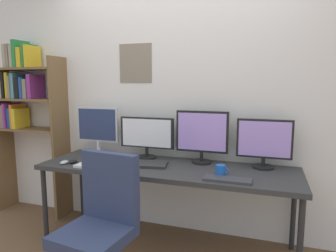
{
  "coord_description": "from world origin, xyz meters",
  "views": [
    {
      "loc": [
        0.82,
        -1.81,
        1.46
      ],
      "look_at": [
        0.0,
        0.65,
        1.09
      ],
      "focal_mm": 32.07,
      "sensor_mm": 36.0,
      "label": 1
    }
  ],
  "objects_px": {
    "mouse_right_side": "(73,161)",
    "coffee_mug": "(221,171)",
    "monitor_far_right": "(264,142)",
    "keyboard_left": "(96,166)",
    "desk": "(166,172)",
    "monitor_center_right": "(202,135)",
    "monitor_center_left": "(147,135)",
    "monitor_far_left": "(98,128)",
    "office_chair": "(100,242)",
    "bookshelf": "(23,101)",
    "keyboard_right": "(227,180)",
    "laptop_closed": "(149,164)",
    "mouse_left_side": "(64,162)"
  },
  "relations": [
    {
      "from": "office_chair",
      "to": "monitor_center_left",
      "type": "height_order",
      "value": "monitor_center_left"
    },
    {
      "from": "office_chair",
      "to": "laptop_closed",
      "type": "relative_size",
      "value": 3.09
    },
    {
      "from": "bookshelf",
      "to": "monitor_far_left",
      "type": "relative_size",
      "value": 3.96
    },
    {
      "from": "mouse_right_side",
      "to": "mouse_left_side",
      "type": "bearing_deg",
      "value": -138.44
    },
    {
      "from": "mouse_left_side",
      "to": "coffee_mug",
      "type": "height_order",
      "value": "coffee_mug"
    },
    {
      "from": "office_chair",
      "to": "monitor_far_left",
      "type": "distance_m",
      "value": 1.29
    },
    {
      "from": "laptop_closed",
      "to": "coffee_mug",
      "type": "distance_m",
      "value": 0.66
    },
    {
      "from": "bookshelf",
      "to": "mouse_right_side",
      "type": "distance_m",
      "value": 1.12
    },
    {
      "from": "monitor_center_left",
      "to": "desk",
      "type": "bearing_deg",
      "value": -38.31
    },
    {
      "from": "monitor_center_left",
      "to": "keyboard_right",
      "type": "height_order",
      "value": "monitor_center_left"
    },
    {
      "from": "monitor_far_left",
      "to": "monitor_center_left",
      "type": "distance_m",
      "value": 0.54
    },
    {
      "from": "monitor_center_left",
      "to": "keyboard_left",
      "type": "bearing_deg",
      "value": -123.37
    },
    {
      "from": "monitor_far_right",
      "to": "office_chair",
      "type": "bearing_deg",
      "value": -136.31
    },
    {
      "from": "keyboard_right",
      "to": "coffee_mug",
      "type": "relative_size",
      "value": 3.35
    },
    {
      "from": "monitor_center_right",
      "to": "coffee_mug",
      "type": "distance_m",
      "value": 0.46
    },
    {
      "from": "monitor_center_left",
      "to": "mouse_left_side",
      "type": "distance_m",
      "value": 0.79
    },
    {
      "from": "bookshelf",
      "to": "monitor_far_right",
      "type": "distance_m",
      "value": 2.57
    },
    {
      "from": "monitor_center_right",
      "to": "laptop_closed",
      "type": "height_order",
      "value": "monitor_center_right"
    },
    {
      "from": "mouse_left_side",
      "to": "laptop_closed",
      "type": "height_order",
      "value": "mouse_left_side"
    },
    {
      "from": "desk",
      "to": "monitor_center_right",
      "type": "height_order",
      "value": "monitor_center_right"
    },
    {
      "from": "keyboard_right",
      "to": "keyboard_left",
      "type": "bearing_deg",
      "value": 180.0
    },
    {
      "from": "bookshelf",
      "to": "mouse_left_side",
      "type": "xyz_separation_m",
      "value": [
        0.86,
        -0.45,
        -0.51
      ]
    },
    {
      "from": "monitor_far_left",
      "to": "monitor_center_left",
      "type": "xyz_separation_m",
      "value": [
        0.54,
        0.0,
        -0.05
      ]
    },
    {
      "from": "mouse_left_side",
      "to": "coffee_mug",
      "type": "relative_size",
      "value": 0.91
    },
    {
      "from": "desk",
      "to": "keyboard_left",
      "type": "bearing_deg",
      "value": -157.67
    },
    {
      "from": "monitor_center_right",
      "to": "monitor_far_right",
      "type": "bearing_deg",
      "value": -0.0
    },
    {
      "from": "mouse_right_side",
      "to": "keyboard_left",
      "type": "bearing_deg",
      "value": -12.55
    },
    {
      "from": "monitor_center_right",
      "to": "mouse_right_side",
      "type": "height_order",
      "value": "monitor_center_right"
    },
    {
      "from": "monitor_far_left",
      "to": "keyboard_right",
      "type": "distance_m",
      "value": 1.46
    },
    {
      "from": "monitor_far_right",
      "to": "mouse_right_side",
      "type": "height_order",
      "value": "monitor_far_right"
    },
    {
      "from": "keyboard_right",
      "to": "mouse_right_side",
      "type": "height_order",
      "value": "mouse_right_side"
    },
    {
      "from": "monitor_center_left",
      "to": "mouse_right_side",
      "type": "xyz_separation_m",
      "value": [
        -0.57,
        -0.38,
        -0.21
      ]
    },
    {
      "from": "bookshelf",
      "to": "monitor_far_right",
      "type": "relative_size",
      "value": 4.17
    },
    {
      "from": "desk",
      "to": "bookshelf",
      "type": "height_order",
      "value": "bookshelf"
    },
    {
      "from": "monitor_far_right",
      "to": "keyboard_left",
      "type": "xyz_separation_m",
      "value": [
        -1.37,
        -0.44,
        -0.22
      ]
    },
    {
      "from": "office_chair",
      "to": "monitor_center_left",
      "type": "distance_m",
      "value": 1.13
    },
    {
      "from": "monitor_far_left",
      "to": "coffee_mug",
      "type": "bearing_deg",
      "value": -14.81
    },
    {
      "from": "mouse_right_side",
      "to": "coffee_mug",
      "type": "height_order",
      "value": "coffee_mug"
    },
    {
      "from": "keyboard_left",
      "to": "mouse_left_side",
      "type": "xyz_separation_m",
      "value": [
        -0.34,
        0.01,
        0.01
      ]
    },
    {
      "from": "coffee_mug",
      "to": "keyboard_right",
      "type": "bearing_deg",
      "value": -56.69
    },
    {
      "from": "office_chair",
      "to": "keyboard_right",
      "type": "bearing_deg",
      "value": 34.53
    },
    {
      "from": "monitor_center_left",
      "to": "monitor_center_right",
      "type": "relative_size",
      "value": 1.13
    },
    {
      "from": "office_chair",
      "to": "laptop_closed",
      "type": "xyz_separation_m",
      "value": [
        0.06,
        0.74,
        0.35
      ]
    },
    {
      "from": "monitor_center_left",
      "to": "monitor_center_right",
      "type": "bearing_deg",
      "value": 0.0
    },
    {
      "from": "laptop_closed",
      "to": "monitor_far_left",
      "type": "bearing_deg",
      "value": 150.71
    },
    {
      "from": "monitor_center_right",
      "to": "mouse_right_side",
      "type": "bearing_deg",
      "value": -160.99
    },
    {
      "from": "keyboard_left",
      "to": "desk",
      "type": "bearing_deg",
      "value": 22.33
    },
    {
      "from": "monitor_center_right",
      "to": "keyboard_right",
      "type": "bearing_deg",
      "value": -56.63
    },
    {
      "from": "mouse_left_side",
      "to": "monitor_center_right",
      "type": "bearing_deg",
      "value": 20.41
    },
    {
      "from": "monitor_center_left",
      "to": "laptop_closed",
      "type": "bearing_deg",
      "value": -64.14
    }
  ]
}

